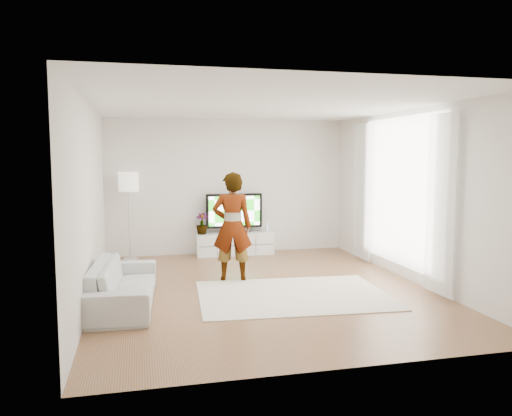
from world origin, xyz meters
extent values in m
plane|color=olive|center=(0.00, 0.00, 0.00)|extent=(6.00, 6.00, 0.00)
plane|color=white|center=(0.00, 0.00, 2.80)|extent=(6.00, 6.00, 0.00)
cube|color=silver|center=(-2.50, 0.00, 1.40)|extent=(0.02, 6.00, 2.80)
cube|color=silver|center=(2.50, 0.00, 1.40)|extent=(0.02, 6.00, 2.80)
cube|color=silver|center=(0.00, 3.00, 1.40)|extent=(5.00, 0.02, 2.80)
cube|color=silver|center=(0.00, -3.00, 1.40)|extent=(5.00, 0.02, 2.80)
cube|color=white|center=(2.48, 0.30, 1.45)|extent=(0.01, 2.60, 2.50)
cube|color=white|center=(2.40, -1.00, 1.35)|extent=(0.04, 0.70, 2.60)
cube|color=white|center=(2.40, 1.60, 1.35)|extent=(0.04, 0.70, 2.60)
cube|color=white|center=(0.10, 2.77, 0.23)|extent=(1.60, 0.45, 0.45)
cube|color=black|center=(0.10, 2.54, 0.23)|extent=(1.55, 0.00, 0.01)
cube|color=black|center=(-0.30, 2.54, 0.23)|extent=(0.01, 0.00, 0.40)
cube|color=black|center=(0.50, 2.54, 0.23)|extent=(0.01, 0.00, 0.40)
cube|color=black|center=(0.10, 2.79, 0.46)|extent=(0.42, 0.23, 0.02)
cube|color=black|center=(0.10, 2.79, 0.51)|extent=(0.08, 0.05, 0.08)
cube|color=black|center=(0.10, 2.79, 0.91)|extent=(1.17, 0.06, 0.71)
cube|color=#219E19|center=(0.10, 2.76, 0.91)|extent=(1.07, 0.01, 0.61)
cube|color=white|center=(0.80, 2.77, 0.55)|extent=(0.06, 0.15, 0.19)
cube|color=#4CB2FF|center=(0.80, 2.69, 0.57)|extent=(0.01, 0.00, 0.11)
imported|color=#3F7238|center=(-0.58, 2.77, 0.67)|extent=(0.31, 0.31, 0.43)
cube|color=silver|center=(0.36, -0.46, 0.01)|extent=(2.88, 2.17, 0.01)
imported|color=#334772|center=(-0.35, 0.63, 0.90)|extent=(0.70, 0.52, 1.77)
imported|color=silver|center=(-2.06, -0.39, 0.30)|extent=(0.95, 2.11, 0.60)
cylinder|color=silver|center=(-2.01, 2.70, 0.01)|extent=(0.30, 0.30, 0.02)
cylinder|color=silver|center=(-2.01, 2.70, 0.69)|extent=(0.04, 0.04, 1.34)
cylinder|color=white|center=(-2.01, 2.70, 1.55)|extent=(0.39, 0.39, 0.37)
camera|label=1|loc=(-1.81, -7.31, 2.05)|focal=35.00mm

